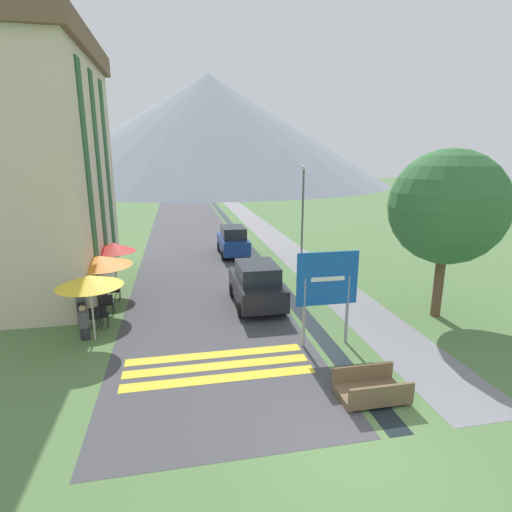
{
  "coord_description": "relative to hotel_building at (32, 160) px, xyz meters",
  "views": [
    {
      "loc": [
        -3.44,
        -6.82,
        6.03
      ],
      "look_at": [
        -0.13,
        10.0,
        1.73
      ],
      "focal_mm": 28.0,
      "sensor_mm": 36.0,
      "label": 1
    }
  ],
  "objects": [
    {
      "name": "road",
      "position": [
        6.89,
        18.0,
        -5.86
      ],
      "size": [
        6.4,
        60.0,
        0.01
      ],
      "color": "#424247",
      "rests_on": "ground_plane"
    },
    {
      "name": "tree_by_path",
      "position": [
        15.6,
        -5.93,
        -1.64
      ],
      "size": [
        4.19,
        4.19,
        6.32
      ],
      "color": "brown",
      "rests_on": "ground_plane"
    },
    {
      "name": "person_seated_far",
      "position": [
        2.69,
        -5.57,
        -5.18
      ],
      "size": [
        0.32,
        0.32,
        1.24
      ],
      "color": "#282833",
      "rests_on": "ground_plane"
    },
    {
      "name": "footpath",
      "position": [
        12.99,
        18.0,
        -5.86
      ],
      "size": [
        2.2,
        60.0,
        0.01
      ],
      "color": "slate",
      "rests_on": "ground_plane"
    },
    {
      "name": "streetlamp",
      "position": [
        13.25,
        3.88,
        -2.62
      ],
      "size": [
        0.28,
        0.28,
        5.52
      ],
      "color": "#515156",
      "rests_on": "ground_plane"
    },
    {
      "name": "hotel_building",
      "position": [
        0.0,
        0.0,
        0.0
      ],
      "size": [
        5.76,
        8.87,
        10.85
      ],
      "color": "beige",
      "rests_on": "ground_plane"
    },
    {
      "name": "parked_car_near",
      "position": [
        8.99,
        -3.49,
        -4.95
      ],
      "size": [
        1.9,
        3.88,
        1.82
      ],
      "color": "black",
      "rests_on": "ground_plane"
    },
    {
      "name": "cafe_chair_near_left",
      "position": [
        2.91,
        -4.76,
        -5.35
      ],
      "size": [
        0.4,
        0.4,
        0.85
      ],
      "rotation": [
        0.0,
        0.0,
        0.3
      ],
      "color": "black",
      "rests_on": "ground_plane"
    },
    {
      "name": "road_sign",
      "position": [
        10.5,
        -7.43,
        -3.82
      ],
      "size": [
        2.03,
        0.11,
        3.14
      ],
      "color": "gray",
      "rests_on": "ground_plane"
    },
    {
      "name": "cafe_umbrella_middle_orange",
      "position": [
        2.89,
        -3.0,
        -3.77
      ],
      "size": [
        2.46,
        2.46,
        2.29
      ],
      "color": "#B7B2A8",
      "rests_on": "ground_plane"
    },
    {
      "name": "cafe_chair_near_right",
      "position": [
        3.1,
        -4.64,
        -5.35
      ],
      "size": [
        0.4,
        0.4,
        0.85
      ],
      "rotation": [
        0.0,
        0.0,
        -0.22
      ],
      "color": "black",
      "rests_on": "ground_plane"
    },
    {
      "name": "cafe_umbrella_front_yellow",
      "position": [
        3.01,
        -5.62,
        -3.78
      ],
      "size": [
        2.13,
        2.13,
        2.27
      ],
      "color": "#B7B2A8",
      "rests_on": "ground_plane"
    },
    {
      "name": "cafe_chair_far_right",
      "position": [
        3.16,
        -1.9,
        -5.35
      ],
      "size": [
        0.4,
        0.4,
        0.85
      ],
      "rotation": [
        0.0,
        0.0,
        -0.21
      ],
      "color": "black",
      "rests_on": "ground_plane"
    },
    {
      "name": "drainage_channel",
      "position": [
        10.59,
        18.0,
        -5.86
      ],
      "size": [
        0.6,
        60.0,
        0.0
      ],
      "color": "black",
      "rests_on": "ground_plane"
    },
    {
      "name": "ground_plane",
      "position": [
        9.39,
        8.0,
        -5.86
      ],
      "size": [
        160.0,
        160.0,
        0.0
      ],
      "primitive_type": "plane",
      "color": "#517542"
    },
    {
      "name": "person_seated_near",
      "position": [
        2.75,
        -2.66,
        -5.16
      ],
      "size": [
        0.32,
        0.32,
        1.28
      ],
      "color": "#282833",
      "rests_on": "ground_plane"
    },
    {
      "name": "crosswalk_marking",
      "position": [
        6.89,
        -8.16,
        -5.86
      ],
      "size": [
        5.44,
        1.84,
        0.01
      ],
      "color": "yellow",
      "rests_on": "ground_plane"
    },
    {
      "name": "cafe_umbrella_rear_red",
      "position": [
        3.06,
        -0.57,
        -3.78
      ],
      "size": [
        1.93,
        1.93,
        2.29
      ],
      "color": "#B7B2A8",
      "rests_on": "ground_plane"
    },
    {
      "name": "mountain_distant",
      "position": [
        13.71,
        73.25,
        5.83
      ],
      "size": [
        77.71,
        77.71,
        23.38
      ],
      "color": "gray",
      "rests_on": "ground_plane"
    },
    {
      "name": "person_standing_terrace",
      "position": [
        2.33,
        -4.24,
        -4.82
      ],
      "size": [
        0.32,
        0.32,
        1.79
      ],
      "color": "#282833",
      "rests_on": "ground_plane"
    },
    {
      "name": "parked_car_far",
      "position": [
        9.24,
        5.3,
        -4.96
      ],
      "size": [
        1.72,
        3.81,
        1.82
      ],
      "color": "navy",
      "rests_on": "ground_plane"
    },
    {
      "name": "cafe_chair_middle",
      "position": [
        3.11,
        -3.42,
        -5.35
      ],
      "size": [
        0.4,
        0.4,
        0.85
      ],
      "rotation": [
        0.0,
        0.0,
        0.28
      ],
      "color": "black",
      "rests_on": "ground_plane"
    },
    {
      "name": "cafe_chair_far_left",
      "position": [
        2.65,
        -2.21,
        -5.35
      ],
      "size": [
        0.4,
        0.4,
        0.85
      ],
      "rotation": [
        0.0,
        0.0,
        0.06
      ],
      "color": "black",
      "rests_on": "ground_plane"
    },
    {
      "name": "footbridge",
      "position": [
        10.59,
        -10.51,
        -5.64
      ],
      "size": [
        1.7,
        1.1,
        0.65
      ],
      "color": "brown",
      "rests_on": "ground_plane"
    }
  ]
}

